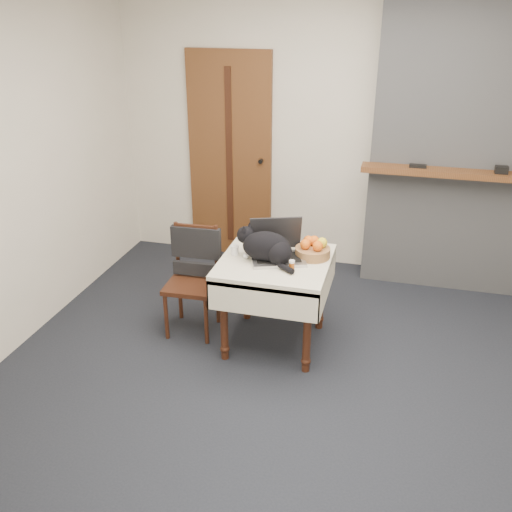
{
  "coord_description": "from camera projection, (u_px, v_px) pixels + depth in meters",
  "views": [
    {
      "loc": [
        0.43,
        -3.2,
        2.43
      ],
      "look_at": [
        -0.52,
        0.38,
        0.73
      ],
      "focal_mm": 40.0,
      "sensor_mm": 36.0,
      "label": 1
    }
  ],
  "objects": [
    {
      "name": "cream_jar",
      "position": [
        235.0,
        250.0,
        4.17
      ],
      "size": [
        0.06,
        0.06,
        0.07
      ],
      "primitive_type": "cylinder",
      "color": "white",
      "rests_on": "side_table"
    },
    {
      "name": "desk_clutter",
      "position": [
        295.0,
        262.0,
        4.05
      ],
      "size": [
        0.1,
        0.1,
        0.01
      ],
      "primitive_type": "cube",
      "rotation": [
        0.0,
        0.0,
        0.81
      ],
      "color": "black",
      "rests_on": "side_table"
    },
    {
      "name": "cat",
      "position": [
        268.0,
        247.0,
        4.03
      ],
      "size": [
        0.49,
        0.34,
        0.25
      ],
      "rotation": [
        0.0,
        0.0,
        -0.28
      ],
      "color": "black",
      "rests_on": "side_table"
    },
    {
      "name": "fruit_basket",
      "position": [
        313.0,
        249.0,
        4.12
      ],
      "size": [
        0.25,
        0.25,
        0.14
      ],
      "color": "#90603A",
      "rests_on": "side_table"
    },
    {
      "name": "room_shell",
      "position": [
        338.0,
        111.0,
        3.6
      ],
      "size": [
        4.52,
        4.01,
        2.61
      ],
      "color": "beige",
      "rests_on": "ground"
    },
    {
      "name": "pill_bottle",
      "position": [
        292.0,
        266.0,
        3.91
      ],
      "size": [
        0.04,
        0.04,
        0.08
      ],
      "color": "#984612",
      "rests_on": "side_table"
    },
    {
      "name": "ground",
      "position": [
        314.0,
        383.0,
        3.92
      ],
      "size": [
        4.5,
        4.5,
        0.0
      ],
      "primitive_type": "plane",
      "color": "black",
      "rests_on": "ground"
    },
    {
      "name": "side_table",
      "position": [
        275.0,
        274.0,
        4.14
      ],
      "size": [
        0.78,
        0.78,
        0.7
      ],
      "color": "#331A0E",
      "rests_on": "ground"
    },
    {
      "name": "chimney",
      "position": [
        463.0,
        143.0,
        4.8
      ],
      "size": [
        1.62,
        0.48,
        2.6
      ],
      "color": "gray",
      "rests_on": "ground"
    },
    {
      "name": "door",
      "position": [
        230.0,
        158.0,
        5.52
      ],
      "size": [
        0.82,
        0.1,
        2.0
      ],
      "color": "brown",
      "rests_on": "ground"
    },
    {
      "name": "chair",
      "position": [
        194.0,
        264.0,
        4.4
      ],
      "size": [
        0.4,
        0.39,
        0.84
      ],
      "rotation": [
        0.0,
        0.0,
        0.04
      ],
      "color": "#331A0E",
      "rests_on": "ground"
    },
    {
      "name": "laptop",
      "position": [
        277.0,
        248.0,
        4.11
      ],
      "size": [
        0.47,
        0.43,
        0.28
      ],
      "rotation": [
        0.0,
        0.0,
        0.36
      ],
      "color": "#B7B7BC",
      "rests_on": "side_table"
    }
  ]
}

